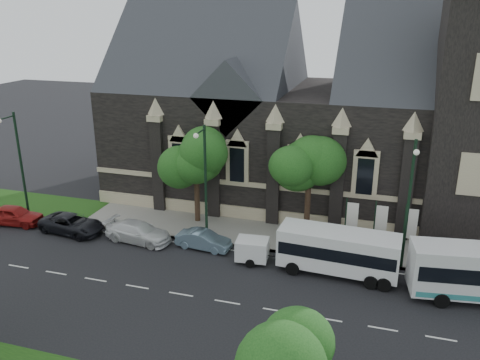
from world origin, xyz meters
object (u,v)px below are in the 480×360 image
at_px(tree_walk_right, 313,163).
at_px(tree_walk_left, 199,155).
at_px(street_lamp_mid, 204,179).
at_px(street_lamp_far, 19,160).
at_px(box_trailer, 252,249).
at_px(car_far_black, 72,224).
at_px(banner_flag_right, 408,226).
at_px(shuttle_bus, 338,250).
at_px(sedan, 203,240).
at_px(tree_park_east, 308,359).
at_px(street_lamp_near, 409,199).
at_px(banner_flag_center, 379,223).
at_px(car_far_red, 14,215).
at_px(banner_flag_left, 350,220).
at_px(car_far_white, 138,232).

xyz_separation_m(tree_walk_right, tree_walk_left, (-9.01, -0.01, -0.08)).
bearing_deg(street_lamp_mid, street_lamp_far, 180.00).
xyz_separation_m(street_lamp_far, box_trailer, (20.10, -1.83, -4.15)).
relative_size(tree_walk_left, car_far_black, 1.46).
bearing_deg(car_far_black, banner_flag_right, -76.31).
relative_size(shuttle_bus, box_trailer, 2.46).
bearing_deg(shuttle_bus, street_lamp_mid, 173.52).
distance_m(street_lamp_far, banner_flag_right, 30.47).
distance_m(tree_walk_right, street_lamp_far, 23.50).
bearing_deg(box_trailer, sedan, 161.68).
height_order(tree_walk_left, sedan, tree_walk_left).
bearing_deg(street_lamp_far, tree_walk_left, 14.26).
distance_m(tree_park_east, tree_walk_right, 20.29).
relative_size(tree_walk_right, banner_flag_right, 1.95).
distance_m(street_lamp_mid, banner_flag_right, 14.67).
xyz_separation_m(street_lamp_near, shuttle_bus, (-4.08, -1.73, -3.38)).
bearing_deg(street_lamp_far, tree_park_east, -32.10).
xyz_separation_m(banner_flag_center, box_trailer, (-8.18, -3.74, -1.43)).
bearing_deg(tree_park_east, car_far_red, 150.11).
bearing_deg(car_far_red, tree_park_east, -126.32).
xyz_separation_m(tree_walk_right, street_lamp_far, (-23.21, -3.62, -0.71)).
bearing_deg(banner_flag_right, banner_flag_center, 180.00).
bearing_deg(tree_park_east, tree_walk_right, 98.42).
bearing_deg(street_lamp_far, banner_flag_right, 3.60).
distance_m(tree_walk_left, street_lamp_mid, 4.08).
xyz_separation_m(tree_park_east, banner_flag_left, (0.11, 18.32, -2.24)).
bearing_deg(street_lamp_far, car_far_red, -95.82).
height_order(street_lamp_near, box_trailer, street_lamp_near).
distance_m(tree_park_east, street_lamp_far, 30.90).
bearing_deg(car_far_white, banner_flag_right, -74.81).
distance_m(tree_walk_right, car_far_red, 24.38).
bearing_deg(car_far_black, street_lamp_near, -80.61).
relative_size(banner_flag_right, box_trailer, 1.24).
distance_m(shuttle_bus, sedan, 9.86).
bearing_deg(banner_flag_left, shuttle_bus, -95.77).
distance_m(tree_walk_right, tree_walk_left, 9.01).
xyz_separation_m(street_lamp_mid, box_trailer, (4.10, -1.83, -4.15)).
height_order(street_lamp_mid, banner_flag_left, street_lamp_mid).
bearing_deg(shuttle_bus, street_lamp_far, 179.60).
bearing_deg(banner_flag_right, street_lamp_near, -98.56).
distance_m(street_lamp_mid, car_far_black, 11.63).
bearing_deg(banner_flag_center, box_trailer, -155.43).
bearing_deg(car_far_white, street_lamp_near, -80.35).
relative_size(street_lamp_mid, car_far_red, 1.93).
distance_m(banner_flag_left, car_far_white, 15.66).
bearing_deg(banner_flag_left, street_lamp_mid, -169.50).
bearing_deg(shuttle_bus, tree_walk_right, 120.26).
relative_size(tree_walk_left, banner_flag_left, 1.91).
height_order(tree_walk_left, street_lamp_far, street_lamp_far).
height_order(sedan, car_far_white, car_far_white).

